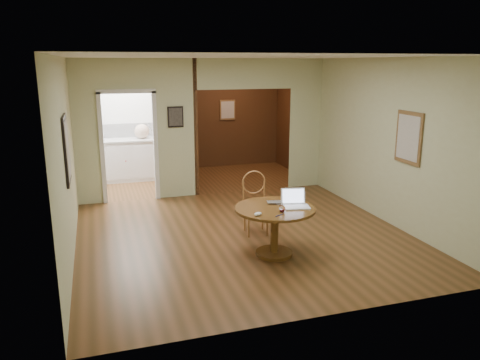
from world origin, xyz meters
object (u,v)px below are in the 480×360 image
object	(u,v)px
dining_table	(275,220)
open_laptop	(295,202)
chair	(255,199)
closed_laptop	(280,203)

from	to	relation	value
dining_table	open_laptop	size ratio (longest dim) A/B	2.92
dining_table	open_laptop	bearing A→B (deg)	-6.49
chair	open_laptop	xyz separation A→B (m)	(0.25, -0.97, 0.21)
dining_table	closed_laptop	size ratio (longest dim) A/B	3.24
open_laptop	closed_laptop	bearing A→B (deg)	150.26
open_laptop	closed_laptop	world-z (taller)	open_laptop
dining_table	open_laptop	xyz separation A→B (m)	(0.28, -0.03, 0.24)
dining_table	chair	xyz separation A→B (m)	(0.04, 0.94, 0.03)
chair	open_laptop	size ratio (longest dim) A/B	2.58
open_laptop	dining_table	bearing A→B (deg)	-174.73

